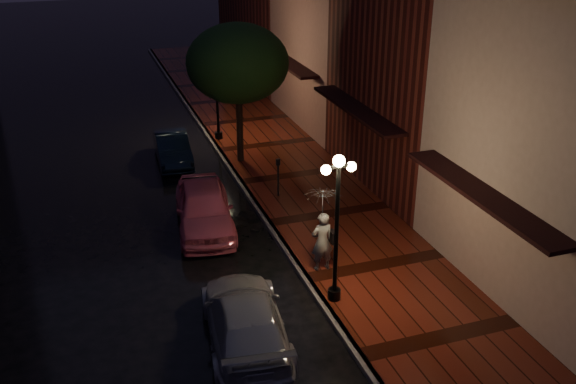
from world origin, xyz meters
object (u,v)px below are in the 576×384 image
object	(u,v)px
streetlamp_near	(337,221)
parking_meter	(278,174)
woman_with_umbrella	(323,217)
navy_car	(173,148)
silver_car	(245,320)
street_tree	(238,66)
streetlamp_far	(216,87)
pink_car	(204,208)

from	to	relation	value
streetlamp_near	parking_meter	size ratio (longest dim) A/B	2.90
woman_with_umbrella	navy_car	bearing A→B (deg)	-78.35
navy_car	silver_car	world-z (taller)	silver_car
street_tree	woman_with_umbrella	size ratio (longest dim) A/B	2.20
street_tree	silver_car	distance (m)	12.80
streetlamp_far	pink_car	size ratio (longest dim) A/B	0.93
navy_car	streetlamp_far	bearing A→B (deg)	40.76
streetlamp_near	pink_car	distance (m)	6.37
street_tree	silver_car	size ratio (longest dim) A/B	1.20
parking_meter	streetlamp_near	bearing A→B (deg)	-119.37
woman_with_umbrella	parking_meter	xyz separation A→B (m)	(0.40, 5.42, -0.84)
navy_car	parking_meter	size ratio (longest dim) A/B	2.59
street_tree	parking_meter	distance (m)	5.11
navy_car	streetlamp_near	bearing A→B (deg)	-75.74
street_tree	pink_car	size ratio (longest dim) A/B	1.25
street_tree	navy_car	distance (m)	4.65
navy_car	silver_car	bearing A→B (deg)	-88.86
streetlamp_near	navy_car	world-z (taller)	streetlamp_near
pink_car	parking_meter	distance (m)	3.45
streetlamp_near	woman_with_umbrella	xyz separation A→B (m)	(0.25, 1.60, -0.71)
woman_with_umbrella	pink_car	bearing A→B (deg)	-58.55
streetlamp_far	woman_with_umbrella	size ratio (longest dim) A/B	1.64
streetlamp_far	parking_meter	distance (m)	7.18
streetlamp_far	silver_car	size ratio (longest dim) A/B	0.89
streetlamp_near	street_tree	world-z (taller)	street_tree
pink_car	navy_car	distance (m)	6.49
streetlamp_near	streetlamp_far	world-z (taller)	same
pink_car	parking_meter	bearing A→B (deg)	32.05
streetlamp_near	pink_car	bearing A→B (deg)	113.87
streetlamp_far	navy_car	bearing A→B (deg)	-141.97
woman_with_umbrella	parking_meter	size ratio (longest dim) A/B	1.77
pink_car	woman_with_umbrella	size ratio (longest dim) A/B	1.76
streetlamp_near	pink_car	xyz separation A→B (m)	(-2.47, 5.59, -1.81)
street_tree	woman_with_umbrella	distance (m)	9.68
streetlamp_near	streetlamp_far	xyz separation A→B (m)	(0.00, 14.00, 0.00)
streetlamp_near	silver_car	world-z (taller)	streetlamp_near
street_tree	parking_meter	world-z (taller)	street_tree
pink_car	parking_meter	xyz separation A→B (m)	(3.12, 1.43, 0.26)
streetlamp_near	woman_with_umbrella	world-z (taller)	streetlamp_near
streetlamp_far	woman_with_umbrella	xyz separation A→B (m)	(0.25, -12.40, -0.71)
street_tree	streetlamp_far	bearing A→B (deg)	94.91
parking_meter	silver_car	bearing A→B (deg)	-137.71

